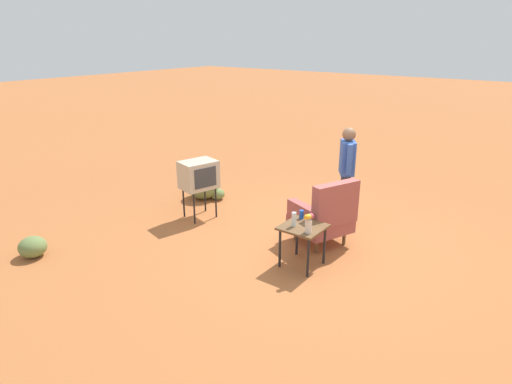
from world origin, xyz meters
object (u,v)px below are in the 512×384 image
(armchair, at_px, (325,215))
(flower_vase, at_px, (309,222))
(side_table, at_px, (303,232))
(soda_can_blue, at_px, (301,214))
(bottle_short_clear, at_px, (294,219))
(person_standing, at_px, (347,169))
(tv_on_stand, at_px, (199,175))

(armchair, relative_size, flower_vase, 4.00)
(side_table, xyz_separation_m, soda_can_blue, (-0.21, -0.16, 0.15))
(armchair, height_order, bottle_short_clear, armchair)
(side_table, xyz_separation_m, person_standing, (-1.76, -0.23, 0.43))
(bottle_short_clear, distance_m, flower_vase, 0.27)
(armchair, height_order, tv_on_stand, armchair)
(armchair, distance_m, soda_can_blue, 0.57)
(person_standing, xyz_separation_m, flower_vase, (1.90, 0.39, -0.19))
(armchair, height_order, flower_vase, armchair)
(person_standing, distance_m, bottle_short_clear, 1.86)
(tv_on_stand, xyz_separation_m, person_standing, (-1.36, 2.10, 0.16))
(armchair, distance_m, bottle_short_clear, 0.85)
(bottle_short_clear, bearing_deg, side_table, 128.62)
(soda_can_blue, relative_size, bottle_short_clear, 0.61)
(tv_on_stand, height_order, person_standing, person_standing)
(armchair, distance_m, side_table, 0.75)
(person_standing, bearing_deg, flower_vase, 11.54)
(armchair, relative_size, bottle_short_clear, 5.30)
(armchair, distance_m, tv_on_stand, 2.31)
(soda_can_blue, distance_m, flower_vase, 0.48)
(tv_on_stand, relative_size, soda_can_blue, 8.44)
(soda_can_blue, height_order, bottle_short_clear, bottle_short_clear)
(tv_on_stand, relative_size, person_standing, 0.63)
(soda_can_blue, bearing_deg, side_table, 36.37)
(armchair, bearing_deg, tv_on_stand, -81.11)
(side_table, xyz_separation_m, tv_on_stand, (-0.40, -2.33, 0.27))
(bottle_short_clear, xyz_separation_m, flower_vase, (0.06, 0.26, 0.05))
(bottle_short_clear, relative_size, flower_vase, 0.75)
(armchair, xyz_separation_m, person_standing, (-1.01, -0.16, 0.44))
(flower_vase, bearing_deg, person_standing, -168.46)
(side_table, distance_m, bottle_short_clear, 0.22)
(armchair, bearing_deg, soda_can_blue, -9.81)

